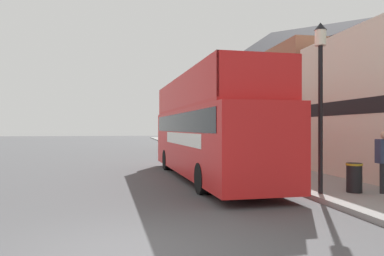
{
  "coord_description": "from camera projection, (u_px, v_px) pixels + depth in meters",
  "views": [
    {
      "loc": [
        -0.0,
        -6.06,
        2.03
      ],
      "look_at": [
        2.58,
        8.29,
        2.03
      ],
      "focal_mm": 35.0,
      "sensor_mm": 36.0,
      "label": 1
    }
  ],
  "objects": [
    {
      "name": "brick_terrace_rear",
      "position": [
        271.0,
        93.0,
        28.88
      ],
      "size": [
        6.0,
        20.85,
        9.42
      ],
      "color": "#9E664C",
      "rests_on": "ground_plane"
    },
    {
      "name": "ground_plane",
      "position": [
        125.0,
        157.0,
        26.63
      ],
      "size": [
        144.0,
        144.0,
        0.0
      ],
      "primitive_type": "plane",
      "color": "#4C4C4F"
    },
    {
      "name": "lamp_post_nearest",
      "position": [
        320.0,
        76.0,
        10.79
      ],
      "size": [
        0.35,
        0.35,
        4.94
      ],
      "color": "black",
      "rests_on": "sidewalk"
    },
    {
      "name": "sidewalk",
      "position": [
        227.0,
        158.0,
        24.86
      ],
      "size": [
        2.93,
        108.0,
        0.14
      ],
      "color": "gray",
      "rests_on": "ground_plane"
    },
    {
      "name": "lamp_post_second",
      "position": [
        237.0,
        98.0,
        18.95
      ],
      "size": [
        0.35,
        0.35,
        4.99
      ],
      "color": "black",
      "rests_on": "sidewalk"
    },
    {
      "name": "tour_bus",
      "position": [
        206.0,
        134.0,
        15.11
      ],
      "size": [
        2.95,
        11.58,
        4.04
      ],
      "rotation": [
        0.0,
        0.0,
        0.05
      ],
      "color": "red",
      "rests_on": "ground_plane"
    },
    {
      "name": "lamp_post_third",
      "position": [
        206.0,
        106.0,
        27.14
      ],
      "size": [
        0.35,
        0.35,
        5.15
      ],
      "color": "black",
      "rests_on": "sidewalk"
    },
    {
      "name": "litter_bin",
      "position": [
        354.0,
        177.0,
        10.97
      ],
      "size": [
        0.48,
        0.48,
        0.86
      ],
      "color": "black",
      "rests_on": "sidewalk"
    },
    {
      "name": "parked_car_ahead_of_bus",
      "position": [
        188.0,
        148.0,
        24.37
      ],
      "size": [
        2.0,
        4.05,
        1.58
      ],
      "rotation": [
        0.0,
        0.0,
        -0.04
      ],
      "color": "#9E9EA3",
      "rests_on": "ground_plane"
    }
  ]
}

